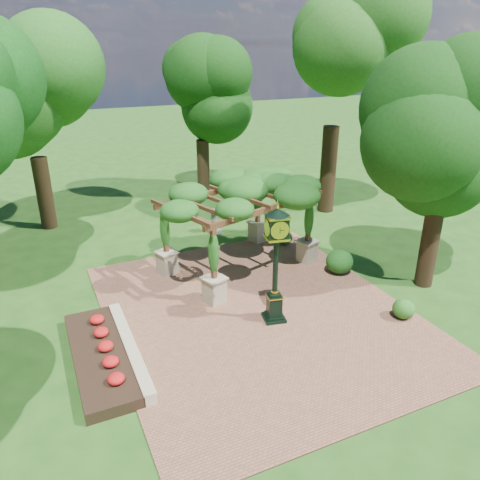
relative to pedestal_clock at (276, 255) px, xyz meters
name	(u,v)px	position (x,y,z in m)	size (l,w,h in m)	color
ground	(271,327)	(-0.28, -0.33, -2.45)	(120.00, 120.00, 0.00)	#1E4714
brick_plaza	(258,312)	(-0.28, 0.67, -2.43)	(10.00, 12.00, 0.04)	brown
border_wall	(130,348)	(-4.88, 0.17, -2.25)	(0.35, 5.00, 0.40)	#C6B793
flower_bed	(100,356)	(-5.78, 0.17, -2.27)	(1.50, 5.00, 0.36)	red
pedestal_clock	(276,255)	(0.00, 0.00, 0.00)	(0.95, 0.95, 4.08)	black
pergola	(239,198)	(0.60, 4.19, 0.62)	(6.76, 5.28, 3.73)	tan
sundial	(214,223)	(1.17, 8.40, -1.95)	(0.65, 0.65, 1.14)	gray
shrub_front	(404,309)	(4.09, -1.74, -2.07)	(0.75, 0.75, 0.68)	#25601B
shrub_mid	(339,261)	(4.13, 2.02, -1.91)	(1.11, 1.11, 1.00)	#194F16
shrub_back	(285,237)	(3.59, 5.54, -2.09)	(0.70, 0.70, 0.63)	#235C1A
tree_west_far	(28,98)	(-6.31, 12.59, 3.99)	(5.13, 5.13, 9.37)	#322213
tree_north	(201,95)	(2.95, 14.62, 3.54)	(4.09, 4.09, 8.77)	#372616
tree_east_far	(337,53)	(8.11, 8.83, 5.87)	(4.77, 4.77, 12.17)	#312113
tree_east_near	(448,135)	(6.58, -0.15, 3.37)	(4.70, 4.70, 8.46)	#312013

